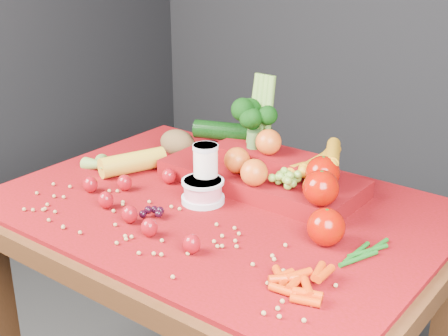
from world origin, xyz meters
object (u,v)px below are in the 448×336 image
Objects in this scene: table at (219,243)px; milk_glass at (206,169)px; produce_mound at (271,168)px; yogurt_bowl at (203,190)px.

milk_glass is at bearing 163.46° from table.
table is 0.19m from milk_glass.
table is 0.23m from produce_mound.
milk_glass is at bearing 115.87° from yogurt_bowl.
yogurt_bowl reaches higher than table.
yogurt_bowl is (-0.04, -0.01, 0.14)m from table.
yogurt_bowl is 0.18× the size of produce_mound.
produce_mound is (0.05, 0.15, 0.17)m from table.
yogurt_bowl is at bearing -64.13° from milk_glass.
milk_glass is (-0.05, 0.02, 0.18)m from table.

